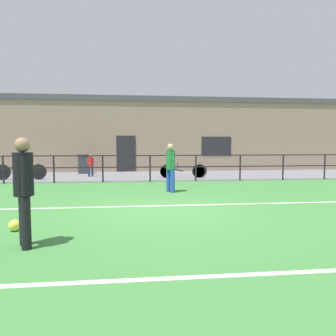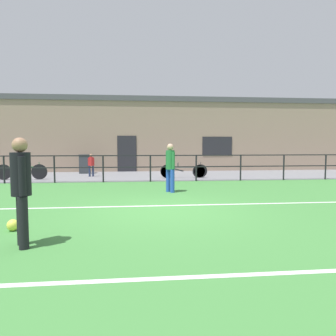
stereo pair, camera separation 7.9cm
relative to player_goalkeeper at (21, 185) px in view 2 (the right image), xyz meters
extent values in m
cube|color=#42843D|center=(2.43, 2.44, -1.00)|extent=(60.00, 44.00, 0.04)
cube|color=white|center=(2.43, 3.08, -0.97)|extent=(36.00, 0.11, 0.00)
cube|color=white|center=(2.43, -1.42, -0.97)|extent=(36.00, 0.11, 0.00)
cube|color=slate|center=(2.43, 10.94, -0.97)|extent=(48.00, 5.00, 0.02)
cylinder|color=black|center=(-3.57, 8.44, -0.40)|extent=(0.07, 0.07, 1.15)
cylinder|color=black|center=(-1.57, 8.44, -0.40)|extent=(0.07, 0.07, 1.15)
cylinder|color=black|center=(0.43, 8.44, -0.40)|extent=(0.07, 0.07, 1.15)
cylinder|color=black|center=(2.43, 8.44, -0.40)|extent=(0.07, 0.07, 1.15)
cylinder|color=black|center=(4.43, 8.44, -0.40)|extent=(0.07, 0.07, 1.15)
cylinder|color=black|center=(6.43, 8.44, -0.40)|extent=(0.07, 0.07, 1.15)
cylinder|color=black|center=(8.43, 8.44, -0.40)|extent=(0.07, 0.07, 1.15)
cylinder|color=black|center=(10.43, 8.44, -0.40)|extent=(0.07, 0.07, 1.15)
cube|color=black|center=(2.43, 8.44, 0.15)|extent=(36.00, 0.04, 0.04)
cube|color=black|center=(2.43, 8.44, -0.34)|extent=(36.00, 0.04, 0.04)
cube|color=gray|center=(2.43, 14.64, 1.08)|extent=(28.00, 2.40, 4.11)
cube|color=#232328|center=(1.31, 13.43, 0.07)|extent=(1.10, 0.04, 2.10)
cube|color=#232328|center=(6.68, 13.43, 0.53)|extent=(1.80, 0.04, 1.10)
cube|color=#4C4C51|center=(2.43, 14.64, 3.28)|extent=(28.00, 2.56, 0.30)
cylinder|color=black|center=(-0.05, 0.12, -0.57)|extent=(0.15, 0.15, 0.81)
cylinder|color=black|center=(0.05, -0.12, -0.57)|extent=(0.15, 0.15, 0.81)
cylinder|color=black|center=(0.00, 0.00, 0.18)|extent=(0.30, 0.30, 0.67)
sphere|color=#A37556|center=(0.00, 0.00, 0.63)|extent=(0.23, 0.23, 0.23)
cylinder|color=black|center=(-0.07, 0.17, 0.16)|extent=(0.11, 0.11, 0.60)
cylinder|color=black|center=(0.07, -0.17, 0.16)|extent=(0.11, 0.11, 0.60)
cylinder|color=blue|center=(3.01, 5.29, -0.59)|extent=(0.14, 0.14, 0.77)
cylinder|color=blue|center=(2.88, 5.50, -0.59)|extent=(0.14, 0.14, 0.77)
cylinder|color=#237038|center=(2.94, 5.40, 0.12)|extent=(0.29, 0.29, 0.64)
sphere|color=tan|center=(2.94, 5.40, 0.54)|extent=(0.22, 0.22, 0.22)
cylinder|color=#237038|center=(3.03, 5.25, 0.10)|extent=(0.10, 0.10, 0.57)
cylinder|color=#237038|center=(2.86, 5.55, 0.10)|extent=(0.10, 0.10, 0.57)
sphere|color=#E5E04C|center=(-0.51, 0.97, -0.87)|extent=(0.22, 0.22, 0.22)
cylinder|color=#232D4C|center=(-0.29, 10.76, -0.69)|extent=(0.10, 0.10, 0.53)
cylinder|color=#232D4C|center=(-0.45, 10.72, -0.69)|extent=(0.10, 0.10, 0.53)
cylinder|color=red|center=(-0.37, 10.74, -0.21)|extent=(0.20, 0.20, 0.44)
sphere|color=#A37556|center=(-0.37, 10.74, 0.08)|extent=(0.15, 0.15, 0.15)
cylinder|color=red|center=(-0.26, 10.77, -0.22)|extent=(0.07, 0.07, 0.39)
cylinder|color=red|center=(-0.49, 10.72, -0.22)|extent=(0.07, 0.07, 0.39)
cylinder|color=black|center=(-4.07, 9.64, -0.61)|extent=(0.69, 0.04, 0.69)
cylinder|color=black|center=(-2.53, 9.64, -0.61)|extent=(0.69, 0.04, 0.69)
cube|color=#1E6633|center=(-3.30, 9.64, -0.38)|extent=(1.21, 0.04, 0.04)
cube|color=#1E6633|center=(-3.69, 9.64, -0.50)|extent=(0.75, 0.03, 0.25)
cylinder|color=#1E6633|center=(-3.57, 9.64, -0.28)|extent=(0.03, 0.03, 0.20)
cylinder|color=#1E6633|center=(-2.53, 9.64, -0.31)|extent=(0.03, 0.03, 0.28)
cylinder|color=black|center=(3.28, 9.64, -0.64)|extent=(0.64, 0.04, 0.64)
cylinder|color=black|center=(4.88, 9.64, -0.64)|extent=(0.64, 0.04, 0.64)
cube|color=black|center=(4.08, 9.64, -0.43)|extent=(1.25, 0.04, 0.04)
cube|color=black|center=(3.68, 9.64, -0.53)|extent=(0.79, 0.03, 0.23)
cylinder|color=black|center=(3.80, 9.64, -0.33)|extent=(0.03, 0.03, 0.20)
cylinder|color=black|center=(4.88, 9.64, -0.36)|extent=(0.03, 0.03, 0.28)
cylinder|color=black|center=(3.28, 9.64, -0.65)|extent=(0.60, 0.04, 0.60)
cylinder|color=black|center=(4.79, 9.64, -0.65)|extent=(0.60, 0.04, 0.60)
cube|color=#4C5156|center=(4.04, 9.64, -0.46)|extent=(1.18, 0.04, 0.04)
cube|color=#4C5156|center=(3.66, 9.64, -0.56)|extent=(0.74, 0.03, 0.22)
cylinder|color=#4C5156|center=(3.78, 9.64, -0.36)|extent=(0.03, 0.03, 0.20)
cylinder|color=#4C5156|center=(4.79, 9.64, -0.39)|extent=(0.03, 0.03, 0.28)
cube|color=#33383D|center=(-0.95, 12.46, -0.48)|extent=(0.55, 0.46, 0.95)
cube|color=#282C30|center=(-0.95, 12.46, 0.03)|extent=(0.58, 0.49, 0.08)
camera|label=1|loc=(1.68, -5.08, 0.64)|focal=33.80mm
camera|label=2|loc=(1.76, -5.09, 0.64)|focal=33.80mm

